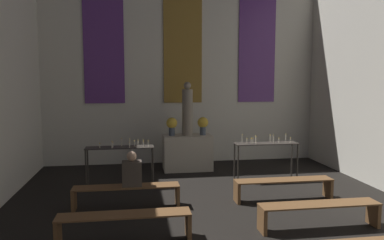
% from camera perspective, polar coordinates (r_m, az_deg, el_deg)
% --- Properties ---
extents(wall_back, '(8.01, 0.16, 5.42)m').
position_cam_1_polar(wall_back, '(10.77, -1.46, 8.05)').
color(wall_back, silver).
rests_on(wall_back, ground_plane).
extents(altar, '(1.27, 0.69, 0.93)m').
position_cam_1_polar(altar, '(9.97, -0.70, -4.97)').
color(altar, '#BCB29E').
rests_on(altar, ground_plane).
extents(statue, '(0.28, 0.28, 1.40)m').
position_cam_1_polar(statue, '(9.81, -0.71, 1.46)').
color(statue, gray).
rests_on(statue, altar).
extents(flower_vase_left, '(0.29, 0.29, 0.48)m').
position_cam_1_polar(flower_vase_left, '(9.80, -3.10, -0.71)').
color(flower_vase_left, '#4C5666').
rests_on(flower_vase_left, altar).
extents(flower_vase_right, '(0.29, 0.29, 0.48)m').
position_cam_1_polar(flower_vase_right, '(9.91, 1.67, -0.62)').
color(flower_vase_right, '#4C5666').
rests_on(flower_vase_right, altar).
extents(candle_rack_left, '(1.51, 0.39, 1.08)m').
position_cam_1_polar(candle_rack_left, '(8.57, -10.89, -4.86)').
color(candle_rack_left, '#332D28').
rests_on(candle_rack_left, ground_plane).
extents(candle_rack_right, '(1.51, 0.39, 1.09)m').
position_cam_1_polar(candle_rack_right, '(9.10, 11.19, -4.22)').
color(candle_rack_right, '#332D28').
rests_on(candle_rack_right, ground_plane).
extents(pew_third_left, '(1.97, 0.36, 0.42)m').
position_cam_1_polar(pew_third_left, '(5.82, -10.25, -14.91)').
color(pew_third_left, brown).
rests_on(pew_third_left, ground_plane).
extents(pew_third_right, '(1.97, 0.36, 0.42)m').
position_cam_1_polar(pew_third_right, '(6.50, 18.83, -12.86)').
color(pew_third_right, brown).
rests_on(pew_third_right, ground_plane).
extents(pew_back_left, '(1.97, 0.36, 0.42)m').
position_cam_1_polar(pew_back_left, '(7.21, -9.94, -10.71)').
color(pew_back_left, brown).
rests_on(pew_back_left, ground_plane).
extents(pew_back_right, '(1.97, 0.36, 0.42)m').
position_cam_1_polar(pew_back_right, '(7.76, 13.77, -9.55)').
color(pew_back_right, brown).
rests_on(pew_back_right, ground_plane).
extents(person_seated, '(0.36, 0.24, 0.65)m').
position_cam_1_polar(person_seated, '(7.10, -9.14, -7.70)').
color(person_seated, '#4C4238').
rests_on(person_seated, pew_back_left).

